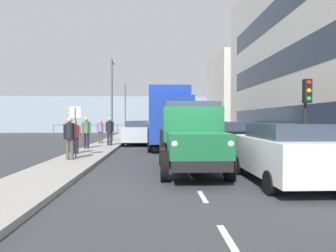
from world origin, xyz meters
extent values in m
plane|color=#38383D|center=(0.00, -10.65, 0.00)|extent=(80.00, 80.00, 0.00)
cube|color=#9E9993|center=(-4.50, -10.65, 0.07)|extent=(2.06, 39.60, 0.15)
cube|color=#9E9993|center=(4.50, -10.65, 0.07)|extent=(2.06, 39.60, 0.15)
cube|color=silver|center=(0.00, 4.38, 0.00)|extent=(0.12, 1.10, 0.01)
cube|color=silver|center=(0.00, 1.87, 0.00)|extent=(0.12, 1.10, 0.01)
cube|color=silver|center=(0.00, -0.74, 0.00)|extent=(0.12, 1.10, 0.01)
cube|color=silver|center=(0.00, -3.73, 0.00)|extent=(0.12, 1.10, 0.01)
cube|color=silver|center=(0.00, -5.99, 0.00)|extent=(0.12, 1.10, 0.01)
cube|color=silver|center=(0.00, -8.66, 0.00)|extent=(0.12, 1.10, 0.01)
cube|color=silver|center=(0.00, -11.01, 0.00)|extent=(0.12, 1.10, 0.01)
cube|color=silver|center=(0.00, -13.70, 0.00)|extent=(0.12, 1.10, 0.01)
cube|color=silver|center=(0.00, -16.28, 0.00)|extent=(0.12, 1.10, 0.01)
cube|color=silver|center=(0.00, -18.98, 0.00)|extent=(0.12, 1.10, 0.01)
cube|color=silver|center=(0.00, -21.98, 0.00)|extent=(0.12, 1.10, 0.01)
cube|color=silver|center=(0.00, -24.83, 0.00)|extent=(0.12, 1.10, 0.01)
cube|color=silver|center=(0.00, -27.23, 0.00)|extent=(0.12, 1.10, 0.01)
cube|color=#2D3847|center=(-5.56, -4.09, 1.80)|extent=(0.08, 23.31, 1.40)
cube|color=#2D3847|center=(-5.56, -4.09, 4.80)|extent=(0.08, 23.31, 1.40)
cube|color=beige|center=(-9.69, -25.56, 4.43)|extent=(8.31, 10.22, 8.85)
cube|color=#8C9EAD|center=(0.00, -33.45, 2.50)|extent=(80.00, 0.80, 5.00)
cylinder|color=#4C5156|center=(-14.00, -29.85, 0.60)|extent=(0.08, 0.08, 1.20)
cylinder|color=#4C5156|center=(-12.00, -29.85, 0.60)|extent=(0.08, 0.08, 1.20)
cylinder|color=#4C5156|center=(-10.00, -29.85, 0.60)|extent=(0.08, 0.08, 1.20)
cylinder|color=#4C5156|center=(-8.00, -29.85, 0.60)|extent=(0.08, 0.08, 1.20)
cylinder|color=#4C5156|center=(-6.00, -29.85, 0.60)|extent=(0.08, 0.08, 1.20)
cylinder|color=#4C5156|center=(-4.00, -29.85, 0.60)|extent=(0.08, 0.08, 1.20)
cylinder|color=#4C5156|center=(-2.00, -29.85, 0.60)|extent=(0.08, 0.08, 1.20)
cylinder|color=#4C5156|center=(0.00, -29.85, 0.60)|extent=(0.08, 0.08, 1.20)
cylinder|color=#4C5156|center=(2.00, -29.85, 0.60)|extent=(0.08, 0.08, 1.20)
cylinder|color=#4C5156|center=(4.00, -29.85, 0.60)|extent=(0.08, 0.08, 1.20)
cylinder|color=#4C5156|center=(6.00, -29.85, 0.60)|extent=(0.08, 0.08, 1.20)
cylinder|color=#4C5156|center=(8.00, -29.85, 0.60)|extent=(0.08, 0.08, 1.20)
cylinder|color=#4C5156|center=(10.00, -29.85, 0.60)|extent=(0.08, 0.08, 1.20)
cylinder|color=#4C5156|center=(12.00, -29.85, 0.60)|extent=(0.08, 0.08, 1.20)
cylinder|color=#4C5156|center=(14.00, -29.85, 0.60)|extent=(0.08, 0.08, 1.20)
cube|color=#4C5156|center=(0.00, -29.85, 1.12)|extent=(28.00, 0.08, 0.08)
cube|color=black|center=(-0.11, -1.62, 0.60)|extent=(1.64, 5.60, 0.30)
cube|color=#196038|center=(-0.11, 0.23, 1.10)|extent=(1.72, 1.90, 0.70)
cube|color=silver|center=(-0.11, 1.13, 1.07)|extent=(1.16, 0.08, 0.56)
sphere|color=white|center=(-0.85, 1.13, 1.20)|extent=(0.20, 0.20, 0.20)
sphere|color=white|center=(0.62, 1.13, 1.20)|extent=(0.20, 0.20, 0.20)
cube|color=#196038|center=(-0.11, -1.28, 1.67)|extent=(1.93, 1.34, 1.15)
cube|color=#2D3847|center=(-0.11, -1.28, 2.15)|extent=(1.79, 1.23, 0.56)
cube|color=#2D2319|center=(-0.11, -2.96, 0.83)|extent=(2.10, 2.80, 0.16)
cube|color=black|center=(-1.12, -2.96, 1.15)|extent=(0.08, 2.80, 0.56)
cube|color=black|center=(0.89, -2.96, 1.15)|extent=(0.08, 2.80, 0.56)
cylinder|color=black|center=(-1.08, 0.06, 0.45)|extent=(0.24, 0.90, 0.90)
cylinder|color=black|center=(0.85, 0.06, 0.45)|extent=(0.24, 0.90, 0.90)
cylinder|color=black|center=(-1.08, -3.16, 0.45)|extent=(0.24, 0.90, 0.90)
cylinder|color=black|center=(0.85, -3.16, 0.45)|extent=(0.24, 0.90, 0.90)
cube|color=#193899|center=(0.27, -7.77, 1.82)|extent=(2.40, 2.21, 2.60)
cube|color=#2D3847|center=(0.27, -7.77, 2.39)|extent=(2.20, 2.04, 0.80)
cube|color=#1933B2|center=(0.27, -7.77, 3.22)|extent=(1.75, 0.20, 0.16)
cube|color=#193899|center=(0.27, -11.76, 2.37)|extent=(2.50, 5.95, 3.00)
cube|color=black|center=(0.27, -10.83, 0.70)|extent=(2.00, 8.07, 0.36)
cylinder|color=black|center=(-0.88, -7.85, 0.52)|extent=(0.28, 1.04, 1.04)
cylinder|color=black|center=(1.42, -7.85, 0.52)|extent=(0.28, 1.04, 1.04)
cylinder|color=black|center=(-0.88, -11.47, 0.52)|extent=(0.28, 1.04, 1.04)
cylinder|color=black|center=(1.42, -11.47, 0.52)|extent=(0.28, 1.04, 1.04)
cylinder|color=black|center=(-0.88, -13.59, 0.52)|extent=(0.28, 1.04, 1.04)
cylinder|color=black|center=(1.42, -13.59, 0.52)|extent=(0.28, 1.04, 1.04)
cube|color=white|center=(-2.52, 0.40, 0.80)|extent=(1.82, 4.49, 1.00)
cube|color=#2D3847|center=(-2.52, 0.60, 1.51)|extent=(1.49, 2.47, 0.42)
cylinder|color=black|center=(-1.65, -0.99, 0.30)|extent=(0.18, 0.60, 0.60)
cylinder|color=black|center=(-3.39, -0.99, 0.30)|extent=(0.18, 0.60, 0.60)
cylinder|color=black|center=(-1.65, 1.79, 0.30)|extent=(0.18, 0.60, 0.60)
cube|color=black|center=(-2.52, -5.81, 0.80)|extent=(1.67, 4.11, 1.00)
cube|color=#2D3847|center=(-2.52, -5.61, 1.51)|extent=(1.37, 2.26, 0.42)
cylinder|color=black|center=(-1.73, -7.08, 0.30)|extent=(0.18, 0.60, 0.60)
cylinder|color=black|center=(-3.31, -7.08, 0.30)|extent=(0.18, 0.60, 0.60)
cylinder|color=black|center=(-1.73, -4.54, 0.30)|extent=(0.18, 0.60, 0.60)
cylinder|color=black|center=(-3.31, -4.54, 0.30)|extent=(0.18, 0.60, 0.60)
cube|color=#1E6670|center=(-2.52, -10.74, 0.80)|extent=(1.65, 4.32, 1.00)
cube|color=#2D3847|center=(-2.52, -10.54, 1.51)|extent=(1.36, 2.38, 0.42)
cylinder|color=black|center=(-1.73, -12.08, 0.30)|extent=(0.18, 0.60, 0.60)
cylinder|color=black|center=(-3.31, -12.08, 0.30)|extent=(0.18, 0.60, 0.60)
cylinder|color=black|center=(-1.73, -9.40, 0.30)|extent=(0.18, 0.60, 0.60)
cylinder|color=black|center=(-3.31, -9.40, 0.30)|extent=(0.18, 0.60, 0.60)
cube|color=maroon|center=(-2.52, -16.64, 0.80)|extent=(1.85, 3.98, 1.00)
cube|color=#2D3847|center=(-2.52, -16.44, 1.51)|extent=(1.52, 2.19, 0.42)
cylinder|color=black|center=(-1.64, -17.87, 0.30)|extent=(0.18, 0.60, 0.60)
cylinder|color=black|center=(-3.40, -17.87, 0.30)|extent=(0.18, 0.60, 0.60)
cylinder|color=black|center=(-1.64, -15.41, 0.30)|extent=(0.18, 0.60, 0.60)
cylinder|color=black|center=(-3.40, -15.41, 0.30)|extent=(0.18, 0.60, 0.60)
cube|color=#B7BABF|center=(2.52, -12.83, 0.80)|extent=(1.72, 3.92, 1.00)
cube|color=#2D3847|center=(2.52, -13.03, 1.51)|extent=(1.41, 2.16, 0.42)
cylinder|color=black|center=(1.70, -11.62, 0.30)|extent=(0.18, 0.60, 0.60)
cylinder|color=black|center=(3.34, -11.62, 0.30)|extent=(0.18, 0.60, 0.60)
cylinder|color=black|center=(1.70, -14.05, 0.30)|extent=(0.18, 0.60, 0.60)
cylinder|color=black|center=(3.34, -14.05, 0.30)|extent=(0.18, 0.60, 0.60)
cube|color=navy|center=(2.52, -18.57, 0.80)|extent=(1.75, 4.49, 1.00)
cube|color=#2D3847|center=(2.52, -18.77, 1.51)|extent=(1.43, 2.47, 0.42)
cylinder|color=black|center=(1.69, -17.18, 0.30)|extent=(0.18, 0.60, 0.60)
cylinder|color=black|center=(3.35, -17.18, 0.30)|extent=(0.18, 0.60, 0.60)
cylinder|color=black|center=(1.69, -19.96, 0.30)|extent=(0.18, 0.60, 0.60)
cylinder|color=black|center=(3.35, -19.96, 0.30)|extent=(0.18, 0.60, 0.60)
cylinder|color=#4C473D|center=(4.60, -3.79, 0.58)|extent=(0.14, 0.14, 0.86)
cylinder|color=#4C473D|center=(4.78, -3.79, 0.58)|extent=(0.14, 0.14, 0.86)
cylinder|color=black|center=(4.69, -3.79, 1.35)|extent=(0.34, 0.34, 0.68)
cylinder|color=black|center=(4.47, -3.79, 1.32)|extent=(0.09, 0.09, 0.63)
cylinder|color=black|center=(4.91, -3.79, 1.32)|extent=(0.09, 0.09, 0.63)
sphere|color=tan|center=(4.69, -3.79, 1.81)|extent=(0.23, 0.23, 0.23)
cylinder|color=black|center=(4.96, -5.99, 0.54)|extent=(0.14, 0.14, 0.79)
cylinder|color=black|center=(5.14, -5.99, 0.54)|extent=(0.14, 0.14, 0.79)
cylinder|color=maroon|center=(5.05, -5.99, 1.25)|extent=(0.34, 0.34, 0.62)
cylinder|color=maroon|center=(4.83, -5.99, 1.22)|extent=(0.09, 0.09, 0.57)
cylinder|color=maroon|center=(5.27, -5.99, 1.22)|extent=(0.09, 0.09, 0.57)
sphere|color=tan|center=(5.05, -5.99, 1.67)|extent=(0.21, 0.21, 0.21)
cylinder|color=black|center=(5.05, -8.80, 0.59)|extent=(0.14, 0.14, 0.88)
cylinder|color=black|center=(5.23, -8.80, 0.59)|extent=(0.14, 0.14, 0.88)
cylinder|color=#47724C|center=(5.14, -8.80, 1.38)|extent=(0.34, 0.34, 0.70)
cylinder|color=#47724C|center=(4.92, -8.80, 1.34)|extent=(0.09, 0.09, 0.64)
cylinder|color=#47724C|center=(5.36, -8.80, 1.34)|extent=(0.09, 0.09, 0.64)
sphere|color=tan|center=(5.14, -8.80, 1.84)|extent=(0.24, 0.24, 0.24)
cylinder|color=black|center=(4.00, -10.78, 0.59)|extent=(0.14, 0.14, 0.88)
cylinder|color=black|center=(4.18, -10.78, 0.59)|extent=(0.14, 0.14, 0.88)
cylinder|color=black|center=(4.09, -10.78, 1.37)|extent=(0.34, 0.34, 0.69)
cylinder|color=black|center=(3.87, -10.78, 1.34)|extent=(0.09, 0.09, 0.64)
cylinder|color=black|center=(4.31, -10.78, 1.34)|extent=(0.09, 0.09, 0.64)
sphere|color=tan|center=(4.09, -10.78, 1.84)|extent=(0.24, 0.24, 0.24)
cylinder|color=#4C473D|center=(4.93, -12.58, 0.56)|extent=(0.14, 0.14, 0.81)
cylinder|color=#4C473D|center=(5.11, -12.58, 0.56)|extent=(0.14, 0.14, 0.81)
cylinder|color=gray|center=(5.02, -12.58, 1.28)|extent=(0.34, 0.34, 0.64)
cylinder|color=gray|center=(4.80, -12.58, 1.25)|extent=(0.09, 0.09, 0.59)
cylinder|color=gray|center=(5.24, -12.58, 1.25)|extent=(0.09, 0.09, 0.59)
sphere|color=tan|center=(5.02, -12.58, 1.71)|extent=(0.22, 0.22, 0.22)
cylinder|color=black|center=(-4.59, -2.39, 1.75)|extent=(0.12, 0.12, 3.20)
cube|color=black|center=(-4.59, -2.25, 2.90)|extent=(0.28, 0.24, 0.90)
sphere|color=red|center=(-4.59, -2.13, 3.20)|extent=(0.18, 0.18, 0.18)
sphere|color=orange|center=(-4.59, -2.13, 2.90)|extent=(0.18, 0.18, 0.18)
sphere|color=green|center=(-4.59, -2.13, 2.60)|extent=(0.18, 0.18, 0.18)
cylinder|color=#59595B|center=(4.54, -14.91, 3.35)|extent=(0.16, 0.16, 6.39)
cylinder|color=#59595B|center=(4.54, -15.36, 6.44)|extent=(0.10, 0.90, 0.10)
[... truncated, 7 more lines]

